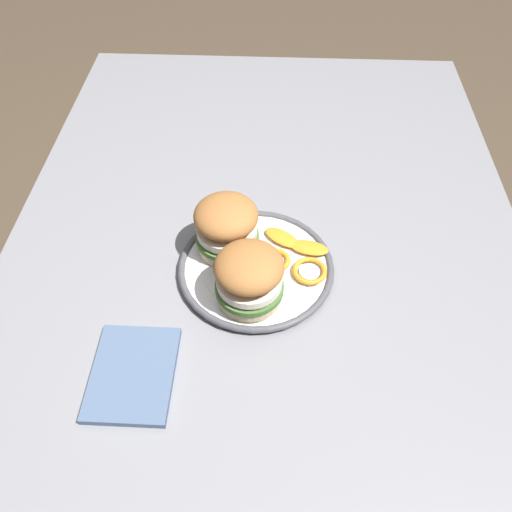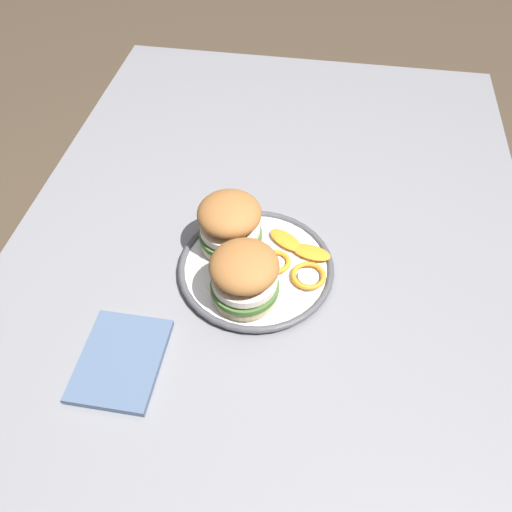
{
  "view_description": "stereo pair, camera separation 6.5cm",
  "coord_description": "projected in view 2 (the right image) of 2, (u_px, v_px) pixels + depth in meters",
  "views": [
    {
      "loc": [
        0.57,
        0.01,
        1.43
      ],
      "look_at": [
        0.01,
        -0.01,
        0.77
      ],
      "focal_mm": 35.9,
      "sensor_mm": 36.0,
      "label": 1
    },
    {
      "loc": [
        0.56,
        0.08,
        1.43
      ],
      "look_at": [
        0.01,
        -0.01,
        0.77
      ],
      "focal_mm": 35.9,
      "sensor_mm": 36.0,
      "label": 2
    }
  ],
  "objects": [
    {
      "name": "ground_plane",
      "position": [
        262.0,
        431.0,
        1.46
      ],
      "size": [
        8.0,
        8.0,
        0.0
      ],
      "primitive_type": "plane",
      "color": "#4C3D2D"
    },
    {
      "name": "dining_table",
      "position": [
        264.0,
        297.0,
        0.96
      ],
      "size": [
        1.47,
        0.96,
        0.73
      ],
      "color": "gray",
      "rests_on": "ground"
    },
    {
      "name": "dinner_plate",
      "position": [
        256.0,
        267.0,
        0.89
      ],
      "size": [
        0.27,
        0.27,
        0.02
      ],
      "color": "white",
      "rests_on": "dining_table"
    },
    {
      "name": "sandwich_half_left",
      "position": [
        244.0,
        275.0,
        0.8
      ],
      "size": [
        0.14,
        0.14,
        0.1
      ],
      "color": "beige",
      "rests_on": "dinner_plate"
    },
    {
      "name": "sandwich_half_right",
      "position": [
        230.0,
        223.0,
        0.88
      ],
      "size": [
        0.14,
        0.14,
        0.1
      ],
      "color": "beige",
      "rests_on": "dinner_plate"
    },
    {
      "name": "orange_peel_curled",
      "position": [
        308.0,
        276.0,
        0.86
      ],
      "size": [
        0.06,
        0.06,
        0.01
      ],
      "color": "orange",
      "rests_on": "dinner_plate"
    },
    {
      "name": "orange_peel_strip_long",
      "position": [
        312.0,
        252.0,
        0.89
      ],
      "size": [
        0.05,
        0.07,
        0.01
      ],
      "color": "orange",
      "rests_on": "dinner_plate"
    },
    {
      "name": "orange_peel_strip_short",
      "position": [
        286.0,
        240.0,
        0.91
      ],
      "size": [
        0.07,
        0.08,
        0.01
      ],
      "color": "orange",
      "rests_on": "dinner_plate"
    },
    {
      "name": "orange_peel_small_curl",
      "position": [
        276.0,
        262.0,
        0.88
      ],
      "size": [
        0.06,
        0.06,
        0.01
      ],
      "color": "orange",
      "rests_on": "dinner_plate"
    },
    {
      "name": "folded_napkin",
      "position": [
        121.0,
        360.0,
        0.77
      ],
      "size": [
        0.16,
        0.12,
        0.01
      ],
      "primitive_type": "cube",
      "rotation": [
        0.0,
        0.0,
        3.14
      ],
      "color": "slate",
      "rests_on": "dining_table"
    }
  ]
}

